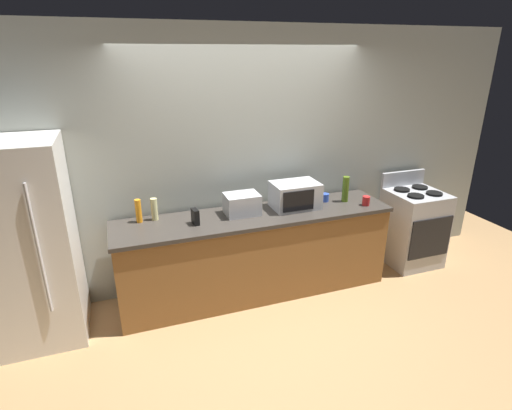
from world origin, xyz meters
The scene contains 13 objects.
ground_plane centered at (0.00, 0.00, 0.00)m, with size 8.00×8.00×0.00m, color #A87F51.
back_wall centered at (0.00, 0.81, 1.35)m, with size 6.40×0.10×2.70m, color #9EA399.
counter_run centered at (0.00, 0.40, 0.45)m, with size 2.84×0.64×0.90m.
refrigerator centered at (-2.05, 0.40, 0.90)m, with size 0.72×0.73×1.80m.
stove_range centered at (2.00, 0.40, 0.46)m, with size 0.60×0.61×1.08m.
microwave centered at (0.45, 0.45, 1.04)m, with size 0.48×0.35×0.27m.
toaster_oven centered at (-0.13, 0.46, 1.01)m, with size 0.34×0.26×0.21m, color #B7BABF.
cordless_phone centered at (-0.62, 0.36, 0.98)m, with size 0.05×0.11×0.15m, color black.
bottle_dish_soap centered at (-1.12, 0.59, 1.01)m, with size 0.06×0.06×0.23m, color orange.
bottle_vinegar centered at (-0.97, 0.60, 1.01)m, with size 0.06×0.06×0.22m, color beige.
bottle_olive_oil centered at (1.04, 0.43, 1.04)m, with size 0.07×0.07×0.28m, color #4C6B19.
mug_red centered at (1.19, 0.25, 0.95)m, with size 0.08×0.08×0.10m, color red.
mug_blue centered at (0.84, 0.50, 0.94)m, with size 0.09×0.09×0.09m, color #2D4CB2.
Camera 1 is at (-1.26, -3.14, 2.44)m, focal length 28.28 mm.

